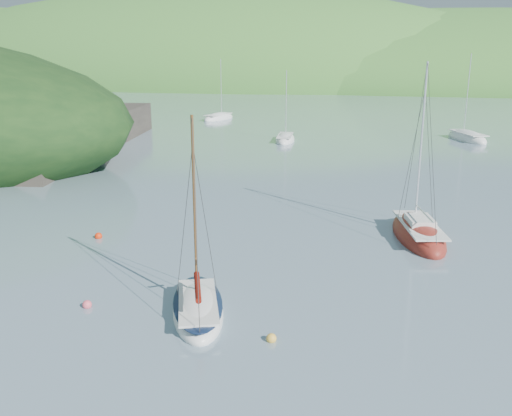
% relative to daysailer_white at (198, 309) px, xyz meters
% --- Properties ---
extents(ground, '(700.00, 700.00, 0.00)m').
position_rel_daysailer_white_xyz_m(ground, '(1.25, -0.56, -0.21)').
color(ground, slate).
rests_on(ground, ground).
extents(shoreline_hills, '(690.00, 135.00, 56.00)m').
position_rel_daysailer_white_xyz_m(shoreline_hills, '(-8.41, 171.86, -0.21)').
color(shoreline_hills, '#32772D').
rests_on(shoreline_hills, ground).
extents(daysailer_white, '(4.10, 6.12, 8.83)m').
position_rel_daysailer_white_xyz_m(daysailer_white, '(0.00, 0.00, 0.00)').
color(daysailer_white, white).
rests_on(daysailer_white, ground).
extents(sloop_red, '(4.22, 7.76, 10.91)m').
position_rel_daysailer_white_xyz_m(sloop_red, '(9.08, 12.52, 0.00)').
color(sloop_red, '#9A341C').
rests_on(sloop_red, ground).
extents(distant_sloop_a, '(2.95, 6.47, 8.92)m').
position_rel_daysailer_white_xyz_m(distant_sloop_a, '(-5.80, 45.61, -0.05)').
color(distant_sloop_a, white).
rests_on(distant_sloop_a, ground).
extents(distant_sloop_b, '(5.55, 8.14, 10.98)m').
position_rel_daysailer_white_xyz_m(distant_sloop_b, '(15.25, 52.06, -0.02)').
color(distant_sloop_b, white).
rests_on(distant_sloop_b, ground).
extents(distant_sloop_c, '(4.25, 7.34, 9.90)m').
position_rel_daysailer_white_xyz_m(distant_sloop_c, '(-20.06, 63.59, -0.03)').
color(distant_sloop_c, white).
rests_on(distant_sloop_c, ground).
extents(mooring_buoys, '(13.00, 9.70, 0.43)m').
position_rel_daysailer_white_xyz_m(mooring_buoys, '(-4.01, 2.37, -0.09)').
color(mooring_buoys, yellow).
rests_on(mooring_buoys, ground).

